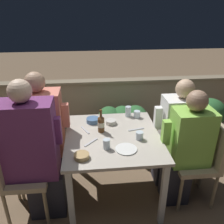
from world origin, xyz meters
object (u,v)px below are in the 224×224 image
(chair_right_near, at_px, (204,154))
(person_green_blouse, at_px, (186,149))
(person_coral_top, at_px, (46,135))
(chair_right_far, at_px, (192,139))
(potted_plant, at_px, (209,118))
(chair_left_near, at_px, (15,168))
(beer_bottle, at_px, (101,123))
(person_white_polo, at_px, (176,134))
(chair_left_far, at_px, (28,147))
(person_purple_stripe, at_px, (34,154))

(chair_right_near, bearing_deg, person_green_blouse, -180.00)
(person_coral_top, height_order, chair_right_far, person_coral_top)
(person_coral_top, height_order, potted_plant, person_coral_top)
(person_green_blouse, bearing_deg, chair_left_near, -178.77)
(beer_bottle, distance_m, potted_plant, 1.68)
(chair_right_far, bearing_deg, person_coral_top, 179.38)
(person_green_blouse, bearing_deg, person_white_polo, 88.85)
(person_white_polo, relative_size, beer_bottle, 5.08)
(chair_left_far, relative_size, beer_bottle, 3.68)
(person_coral_top, bearing_deg, potted_plant, 16.14)
(beer_bottle, bearing_deg, potted_plant, 23.87)
(potted_plant, bearing_deg, chair_right_far, -129.32)
(chair_left_near, distance_m, chair_right_far, 1.82)
(person_white_polo, xyz_separation_m, beer_bottle, (-0.80, -0.05, 0.19))
(chair_right_far, distance_m, beer_bottle, 1.03)
(chair_right_far, bearing_deg, person_white_polo, 180.00)
(person_purple_stripe, bearing_deg, chair_left_near, 180.00)
(chair_right_far, xyz_separation_m, beer_bottle, (-1.00, -0.05, 0.27))
(person_coral_top, relative_size, potted_plant, 1.81)
(person_purple_stripe, distance_m, person_green_blouse, 1.41)
(chair_left_near, distance_m, person_white_polo, 1.63)
(chair_right_far, bearing_deg, beer_bottle, -177.15)
(chair_left_near, xyz_separation_m, beer_bottle, (0.80, 0.28, 0.27))
(chair_left_far, height_order, potted_plant, chair_left_far)
(chair_right_near, height_order, beer_bottle, beer_bottle)
(person_white_polo, bearing_deg, chair_left_near, -168.51)
(chair_left_near, height_order, beer_bottle, beer_bottle)
(person_coral_top, bearing_deg, person_green_blouse, -12.77)
(chair_left_near, relative_size, chair_right_near, 1.00)
(chair_right_far, relative_size, person_white_polo, 0.72)
(person_coral_top, distance_m, potted_plant, 2.16)
(chair_left_far, bearing_deg, chair_left_near, -97.31)
(person_purple_stripe, height_order, chair_left_far, person_purple_stripe)
(person_purple_stripe, xyz_separation_m, potted_plant, (2.11, 0.94, -0.23))
(person_green_blouse, bearing_deg, chair_right_near, 0.00)
(chair_left_near, xyz_separation_m, potted_plant, (2.30, 0.94, -0.09))
(chair_right_near, xyz_separation_m, person_white_polo, (-0.19, 0.29, 0.07))
(person_purple_stripe, height_order, beer_bottle, person_purple_stripe)
(person_white_polo, bearing_deg, person_green_blouse, -91.15)
(chair_right_far, relative_size, potted_plant, 1.20)
(person_purple_stripe, bearing_deg, person_coral_top, 82.50)
(chair_left_near, relative_size, chair_left_far, 1.00)
(person_purple_stripe, distance_m, person_coral_top, 0.35)
(chair_left_far, xyz_separation_m, beer_bottle, (0.75, -0.07, 0.27))
(person_purple_stripe, height_order, person_green_blouse, person_purple_stripe)
(potted_plant, bearing_deg, person_purple_stripe, -155.99)
(chair_left_far, height_order, chair_right_near, same)
(person_coral_top, relative_size, beer_bottle, 5.54)
(chair_right_near, bearing_deg, person_purple_stripe, -178.78)
(chair_right_near, relative_size, beer_bottle, 3.68)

